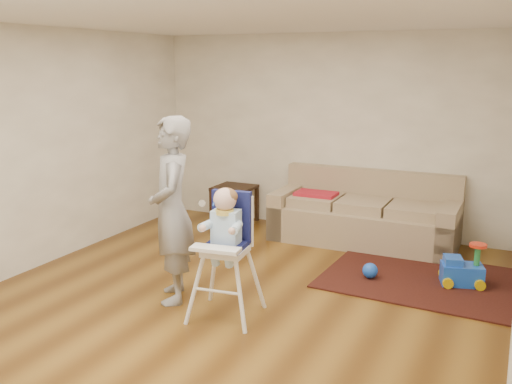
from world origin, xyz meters
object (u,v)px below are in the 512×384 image
at_px(high_chair, 226,255).
at_px(toy_ball, 370,271).
at_px(side_table, 235,205).
at_px(ride_on_toy, 463,264).
at_px(sofa, 364,209).
at_px(adult, 172,210).

bearing_deg(high_chair, toy_ball, 49.31).
height_order(side_table, ride_on_toy, side_table).
relative_size(side_table, ride_on_toy, 1.21).
distance_m(side_table, toy_ball, 2.74).
bearing_deg(ride_on_toy, sofa, 126.21).
distance_m(toy_ball, high_chair, 1.83).
relative_size(sofa, high_chair, 1.92).
bearing_deg(toy_ball, adult, -140.47).
bearing_deg(toy_ball, side_table, 150.02).
bearing_deg(adult, ride_on_toy, 88.11).
relative_size(ride_on_toy, adult, 0.25).
xyz_separation_m(ride_on_toy, high_chair, (-1.89, -1.71, 0.35)).
bearing_deg(ride_on_toy, toy_ball, 178.31).
relative_size(toy_ball, high_chair, 0.14).
relative_size(sofa, adult, 1.30).
xyz_separation_m(ride_on_toy, toy_ball, (-0.91, -0.24, -0.14)).
bearing_deg(toy_ball, high_chair, -123.44).
bearing_deg(adult, toy_ball, 95.73).
bearing_deg(sofa, adult, -114.66).
distance_m(ride_on_toy, toy_ball, 0.96).
height_order(toy_ball, adult, adult).
distance_m(side_table, high_chair, 3.18).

